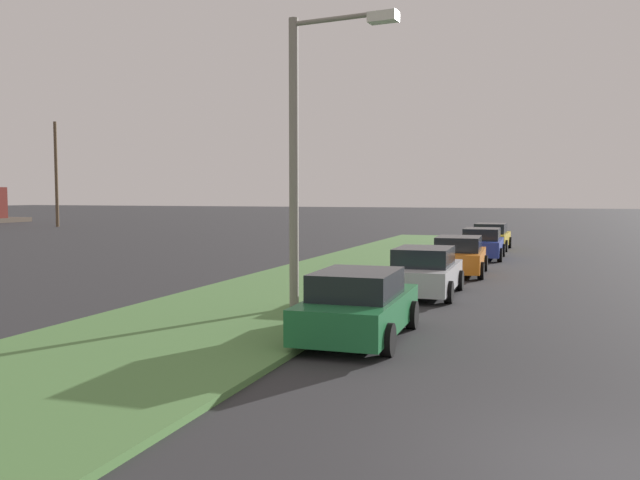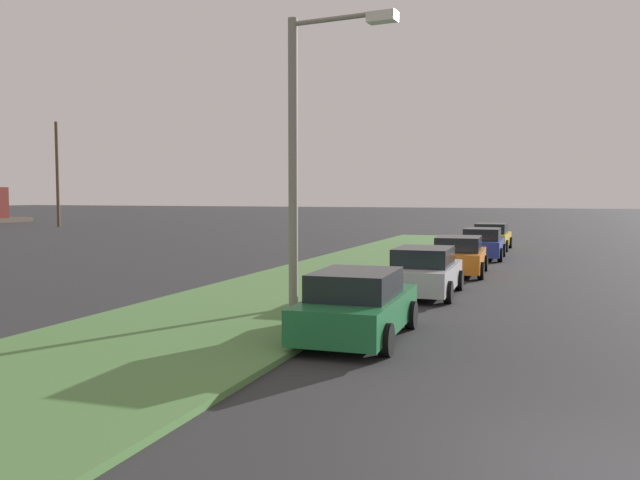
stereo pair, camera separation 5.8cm
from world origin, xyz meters
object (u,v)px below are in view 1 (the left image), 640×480
parked_car_green (359,305)px  parked_car_blue (482,244)px  parked_car_silver (425,272)px  parked_car_yellow (491,237)px  distant_utility_pole (56,174)px  streetlight (306,142)px  parked_car_orange (459,256)px

parked_car_green → parked_car_blue: (18.79, -0.65, 0.00)m
parked_car_silver → parked_car_blue: size_ratio=1.00×
parked_car_yellow → distant_utility_pole: 43.72m
parked_car_yellow → streetlight: bearing=173.9°
parked_car_yellow → parked_car_orange: bearing=-179.7°
parked_car_blue → parked_car_green: bearing=176.7°
parked_car_blue → parked_car_yellow: bearing=-0.6°
parked_car_yellow → parked_car_silver: bearing=179.6°
parked_car_green → distant_utility_pole: (37.31, 40.97, 4.28)m
parked_car_orange → parked_car_blue: same height
parked_car_orange → streetlight: bearing=162.6°
parked_car_blue → streetlight: bearing=169.2°
parked_car_yellow → distant_utility_pole: bearing=73.5°
parked_car_yellow → parked_car_green: bearing=179.5°
parked_car_orange → distant_utility_pole: (25.19, 41.43, 4.28)m
parked_car_orange → parked_car_yellow: bearing=-3.2°
parked_car_yellow → streetlight: streetlight is taller
parked_car_green → parked_car_orange: same height
parked_car_blue → streetlight: (-16.39, 2.74, 3.67)m
parked_car_silver → parked_car_blue: (12.28, -0.46, 0.00)m
parked_car_green → parked_car_blue: same height
streetlight → distant_utility_pole: (34.92, 38.87, 0.61)m
streetlight → distant_utility_pole: distant_utility_pole is taller
parked_car_yellow → parked_car_blue: bearing=-178.4°
parked_car_blue → distant_utility_pole: bearing=64.7°
parked_car_silver → distant_utility_pole: 51.59m
parked_car_yellow → streetlight: size_ratio=0.58×
parked_car_green → distant_utility_pole: size_ratio=0.44×
parked_car_green → parked_car_yellow: same height
parked_car_silver → parked_car_orange: size_ratio=0.99×
parked_car_orange → parked_car_green: bearing=175.2°
parked_car_green → parked_car_yellow: size_ratio=1.01×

